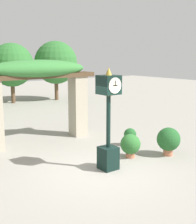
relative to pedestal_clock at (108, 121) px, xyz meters
The scene contains 6 objects.
ground_plane 1.51m from the pedestal_clock, behind, with size 60.00×60.00×0.00m, color gray.
pedestal_clock is the anchor object (origin of this frame).
pergola 3.95m from the pedestal_clock, 94.39° to the left, with size 4.78×1.19×3.19m.
potted_plant_near_left 1.68m from the pedestal_clock, 16.66° to the left, with size 0.67×0.67×0.79m.
potted_plant_near_right 2.61m from the pedestal_clock, ahead, with size 0.79×0.79×0.96m.
potted_plant_far_left 2.82m from the pedestal_clock, 32.38° to the left, with size 0.47×0.47×0.66m.
Camera 1 is at (-5.33, -6.92, 3.39)m, focal length 50.00 mm.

